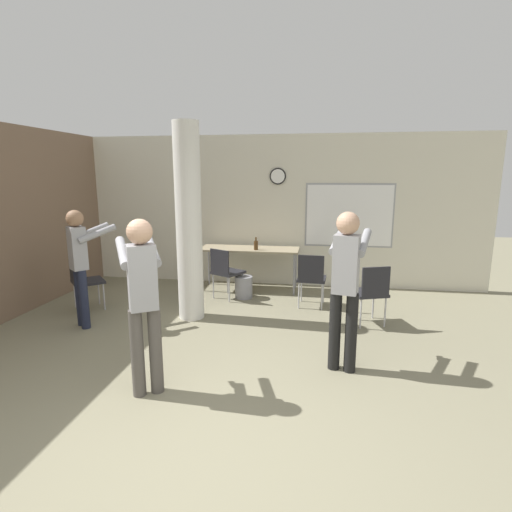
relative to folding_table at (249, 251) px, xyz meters
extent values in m
plane|color=gray|center=(0.27, -4.55, -0.72)|extent=(24.00, 24.00, 0.00)
cube|color=beige|center=(0.27, 0.51, 0.68)|extent=(8.00, 0.12, 2.80)
cylinder|color=black|center=(0.46, 0.43, 1.33)|extent=(0.30, 0.03, 0.30)
cylinder|color=white|center=(0.46, 0.42, 1.33)|extent=(0.26, 0.01, 0.25)
cube|color=#99999E|center=(1.77, 0.44, 0.63)|extent=(1.58, 0.01, 1.16)
cube|color=white|center=(1.77, 0.44, 0.63)|extent=(1.52, 0.02, 1.10)
cylinder|color=silver|center=(-0.59, -1.58, 0.68)|extent=(0.37, 0.37, 2.80)
cube|color=tan|center=(0.00, 0.00, 0.04)|extent=(1.78, 0.60, 0.03)
cylinder|color=gray|center=(-0.83, -0.24, -0.34)|extent=(0.04, 0.04, 0.74)
cylinder|color=gray|center=(0.83, -0.24, -0.34)|extent=(0.04, 0.04, 0.74)
cylinder|color=gray|center=(-0.83, 0.24, -0.34)|extent=(0.04, 0.04, 0.74)
cylinder|color=gray|center=(0.83, 0.24, -0.34)|extent=(0.04, 0.04, 0.74)
cylinder|color=#4C3319|center=(0.14, -0.14, 0.14)|extent=(0.08, 0.08, 0.16)
cylinder|color=#4C3319|center=(0.14, -0.14, 0.25)|extent=(0.03, 0.03, 0.07)
cylinder|color=gray|center=(-0.01, -0.53, -0.53)|extent=(0.30, 0.30, 0.38)
cube|color=#232328|center=(1.95, -1.43, -0.27)|extent=(0.56, 0.56, 0.04)
cube|color=#232328|center=(2.02, -1.62, -0.05)|extent=(0.38, 0.16, 0.40)
cylinder|color=#B7B7BC|center=(2.06, -1.20, -0.50)|extent=(0.02, 0.02, 0.43)
cylinder|color=#B7B7BC|center=(1.72, -1.32, -0.50)|extent=(0.02, 0.02, 0.43)
cylinder|color=#B7B7BC|center=(2.18, -1.54, -0.50)|extent=(0.02, 0.02, 0.43)
cylinder|color=#B7B7BC|center=(1.84, -1.66, -0.50)|extent=(0.02, 0.02, 0.43)
cube|color=#232328|center=(-2.29, -1.49, -0.27)|extent=(0.62, 0.62, 0.04)
cube|color=#232328|center=(-2.44, -1.63, -0.05)|extent=(0.29, 0.31, 0.40)
cylinder|color=#B7B7BC|center=(-2.04, -1.50, -0.50)|extent=(0.02, 0.02, 0.43)
cylinder|color=#B7B7BC|center=(-2.28, -1.23, -0.50)|extent=(0.02, 0.02, 0.43)
cylinder|color=#B7B7BC|center=(-2.30, -1.74, -0.50)|extent=(0.02, 0.02, 0.43)
cylinder|color=#B7B7BC|center=(-2.55, -1.48, -0.50)|extent=(0.02, 0.02, 0.43)
cube|color=#232328|center=(1.15, -0.77, -0.27)|extent=(0.47, 0.47, 0.04)
cube|color=#232328|center=(1.13, -0.97, -0.05)|extent=(0.40, 0.06, 0.40)
cylinder|color=#B7B7BC|center=(1.34, -0.60, -0.50)|extent=(0.02, 0.02, 0.43)
cylinder|color=#B7B7BC|center=(0.98, -0.58, -0.50)|extent=(0.02, 0.02, 0.43)
cylinder|color=#B7B7BC|center=(1.32, -0.96, -0.50)|extent=(0.02, 0.02, 0.43)
cylinder|color=#B7B7BC|center=(0.96, -0.94, -0.50)|extent=(0.02, 0.02, 0.43)
cube|color=#232328|center=(-0.27, -0.57, -0.27)|extent=(0.60, 0.60, 0.04)
cube|color=#232328|center=(-0.37, -0.74, -0.05)|extent=(0.36, 0.22, 0.40)
cylinder|color=#B7B7BC|center=(-0.02, -0.50, -0.50)|extent=(0.02, 0.02, 0.43)
cylinder|color=#B7B7BC|center=(-0.34, -0.32, -0.50)|extent=(0.02, 0.02, 0.43)
cylinder|color=#B7B7BC|center=(-0.20, -0.81, -0.50)|extent=(0.02, 0.02, 0.43)
cylinder|color=#B7B7BC|center=(-0.51, -0.64, -0.50)|extent=(0.02, 0.02, 0.43)
cylinder|color=black|center=(1.61, -2.92, -0.28)|extent=(0.13, 0.13, 0.87)
cylinder|color=black|center=(1.44, -2.88, -0.28)|extent=(0.13, 0.13, 0.87)
cube|color=#99999E|center=(1.53, -2.90, 0.46)|extent=(0.29, 0.25, 0.61)
sphere|color=tan|center=(1.53, -2.90, 0.88)|extent=(0.24, 0.24, 0.24)
cylinder|color=#99999E|center=(1.72, -2.69, 0.66)|extent=(0.21, 0.55, 0.25)
cylinder|color=#99999E|center=(1.45, -2.63, 0.66)|extent=(0.21, 0.55, 0.25)
cube|color=white|center=(1.50, -2.39, 0.66)|extent=(0.06, 0.13, 0.04)
cylinder|color=#1E2338|center=(-1.90, -2.23, -0.31)|extent=(0.12, 0.12, 0.82)
cylinder|color=#1E2338|center=(-2.02, -2.13, -0.31)|extent=(0.12, 0.12, 0.82)
cube|color=#99999E|center=(-1.96, -2.18, 0.40)|extent=(0.30, 0.30, 0.58)
sphere|color=#997051|center=(-1.96, -2.18, 0.80)|extent=(0.22, 0.22, 0.22)
cylinder|color=#99999E|center=(-1.71, -2.09, 0.58)|extent=(0.40, 0.45, 0.23)
cylinder|color=#99999E|center=(-1.91, -1.92, 0.58)|extent=(0.40, 0.45, 0.23)
cylinder|color=#514C47|center=(-0.27, -3.63, -0.29)|extent=(0.13, 0.13, 0.86)
cylinder|color=#514C47|center=(-0.42, -3.72, -0.29)|extent=(0.13, 0.13, 0.86)
cube|color=#99999E|center=(-0.35, -3.68, 0.45)|extent=(0.32, 0.30, 0.61)
sphere|color=tan|center=(-0.35, -3.68, 0.87)|extent=(0.23, 0.23, 0.23)
cylinder|color=#99999E|center=(-0.36, -3.40, 0.64)|extent=(0.36, 0.50, 0.24)
cylinder|color=#99999E|center=(-0.59, -3.55, 0.64)|extent=(0.36, 0.50, 0.24)
cube|color=white|center=(-0.72, -3.34, 0.65)|extent=(0.10, 0.13, 0.04)
camera|label=1|loc=(1.24, -7.00, 1.37)|focal=28.00mm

